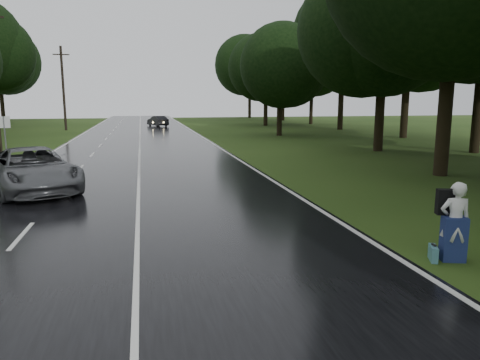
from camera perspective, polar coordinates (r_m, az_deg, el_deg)
name	(u,v)px	position (r m, az deg, el deg)	size (l,w,h in m)	color
ground	(137,254)	(11.05, -12.90, -9.10)	(160.00, 160.00, 0.00)	#2A4314
road	(139,154)	(30.65, -12.61, 3.25)	(12.00, 140.00, 0.04)	black
lane_center	(139,153)	(30.65, -12.61, 3.30)	(0.12, 140.00, 0.01)	silver
grey_car	(33,170)	(19.39, -24.78, 1.21)	(2.81, 6.10, 1.69)	#55575A
far_car	(158,121)	(61.35, -10.38, 7.35)	(1.44, 4.12, 1.36)	black
hitchhiker	(454,224)	(11.18, 25.46, -5.10)	(0.76, 0.72, 1.82)	silver
suitcase	(433,253)	(11.19, 23.26, -8.52)	(0.14, 0.48, 0.34)	teal
utility_pole_mid	(1,157)	(31.98, -28.02, 2.54)	(1.80, 0.28, 9.36)	black
utility_pole_far	(66,130)	(57.00, -21.15, 5.90)	(1.80, 0.28, 9.57)	black
road_sign_b	(8,164)	(28.35, -27.33, 1.77)	(0.64, 0.10, 2.67)	white
tree_right_c	(440,175)	(23.63, 23.97, 0.55)	(11.01, 11.01, 17.20)	black
tree_right_d	(378,151)	(33.25, 17.02, 3.54)	(9.20, 9.20, 14.37)	black
tree_right_e	(279,136)	(45.49, 4.97, 5.63)	(7.16, 7.16, 11.19)	black
tree_right_f	(265,125)	(62.80, 3.24, 6.90)	(8.44, 8.44, 13.18)	black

